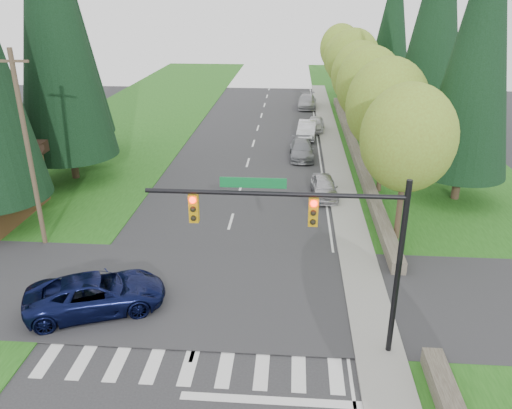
# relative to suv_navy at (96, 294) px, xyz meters

# --- Properties ---
(grass_east) EXTENTS (14.00, 110.00, 0.06)m
(grass_east) POSITION_rel_suv_navy_xyz_m (17.49, 13.64, -0.75)
(grass_east) COLOR #1E5215
(grass_east) RESTS_ON ground
(grass_west) EXTENTS (14.00, 110.00, 0.06)m
(grass_west) POSITION_rel_suv_navy_xyz_m (-8.51, 13.64, -0.75)
(grass_west) COLOR #1E5215
(grass_west) RESTS_ON ground
(cross_street) EXTENTS (120.00, 8.00, 0.10)m
(cross_street) POSITION_rel_suv_navy_xyz_m (4.49, 1.64, -0.78)
(cross_street) COLOR #28282B
(cross_street) RESTS_ON ground
(sidewalk_east) EXTENTS (1.80, 80.00, 0.13)m
(sidewalk_east) POSITION_rel_suv_navy_xyz_m (11.39, 15.64, -0.72)
(sidewalk_east) COLOR gray
(sidewalk_east) RESTS_ON ground
(curb_east) EXTENTS (0.20, 80.00, 0.13)m
(curb_east) POSITION_rel_suv_navy_xyz_m (10.54, 15.64, -0.72)
(curb_east) COLOR gray
(curb_east) RESTS_ON ground
(stone_wall_north) EXTENTS (0.70, 40.00, 0.70)m
(stone_wall_north) POSITION_rel_suv_navy_xyz_m (13.09, 23.64, -0.43)
(stone_wall_north) COLOR #4C4438
(stone_wall_north) RESTS_ON ground
(traffic_signal) EXTENTS (8.70, 0.37, 6.80)m
(traffic_signal) POSITION_rel_suv_navy_xyz_m (8.86, -1.86, 4.20)
(traffic_signal) COLOR black
(traffic_signal) RESTS_ON ground
(utility_pole) EXTENTS (1.60, 0.24, 10.00)m
(utility_pole) POSITION_rel_suv_navy_xyz_m (-5.01, 5.64, 4.36)
(utility_pole) COLOR #473828
(utility_pole) RESTS_ON ground
(decid_tree_0) EXTENTS (4.80, 4.80, 8.37)m
(decid_tree_0) POSITION_rel_suv_navy_xyz_m (13.69, 7.64, 4.82)
(decid_tree_0) COLOR #38281C
(decid_tree_0) RESTS_ON ground
(decid_tree_1) EXTENTS (5.20, 5.20, 8.80)m
(decid_tree_1) POSITION_rel_suv_navy_xyz_m (13.79, 14.64, 5.02)
(decid_tree_1) COLOR #38281C
(decid_tree_1) RESTS_ON ground
(decid_tree_2) EXTENTS (5.00, 5.00, 8.82)m
(decid_tree_2) POSITION_rel_suv_navy_xyz_m (13.59, 21.64, 5.15)
(decid_tree_2) COLOR #38281C
(decid_tree_2) RESTS_ON ground
(decid_tree_3) EXTENTS (5.00, 5.00, 8.55)m
(decid_tree_3) POSITION_rel_suv_navy_xyz_m (13.69, 28.64, 4.88)
(decid_tree_3) COLOR #38281C
(decid_tree_3) RESTS_ON ground
(decid_tree_4) EXTENTS (5.40, 5.40, 9.18)m
(decid_tree_4) POSITION_rel_suv_navy_xyz_m (13.79, 35.64, 5.28)
(decid_tree_4) COLOR #38281C
(decid_tree_4) RESTS_ON ground
(decid_tree_5) EXTENTS (4.80, 4.80, 8.30)m
(decid_tree_5) POSITION_rel_suv_navy_xyz_m (13.59, 42.64, 4.75)
(decid_tree_5) COLOR #38281C
(decid_tree_5) RESTS_ON ground
(decid_tree_6) EXTENTS (5.20, 5.20, 8.86)m
(decid_tree_6) POSITION_rel_suv_navy_xyz_m (13.69, 49.64, 5.08)
(decid_tree_6) COLOR #38281C
(decid_tree_6) RESTS_ON ground
(conifer_w_c) EXTENTS (6.46, 6.46, 20.80)m
(conifer_w_c) POSITION_rel_suv_navy_xyz_m (-7.51, 15.64, 10.51)
(conifer_w_c) COLOR #38281C
(conifer_w_c) RESTS_ON ground
(conifer_w_e) EXTENTS (5.78, 5.78, 18.80)m
(conifer_w_e) POSITION_rel_suv_navy_xyz_m (-9.51, 21.64, 9.51)
(conifer_w_e) COLOR #38281C
(conifer_w_e) RESTS_ON ground
(conifer_e_a) EXTENTS (5.44, 5.44, 17.80)m
(conifer_e_a) POSITION_rel_suv_navy_xyz_m (18.49, 13.64, 9.01)
(conifer_e_a) COLOR #38281C
(conifer_e_a) RESTS_ON ground
(conifer_e_b) EXTENTS (6.12, 6.12, 19.80)m
(conifer_e_b) POSITION_rel_suv_navy_xyz_m (19.49, 27.64, 10.01)
(conifer_e_b) COLOR #38281C
(conifer_e_b) RESTS_ON ground
(conifer_e_c) EXTENTS (5.10, 5.10, 16.80)m
(conifer_e_c) POSITION_rel_suv_navy_xyz_m (18.49, 41.64, 8.51)
(conifer_e_c) COLOR #38281C
(conifer_e_c) RESTS_ON ground
(suv_navy) EXTENTS (6.18, 4.43, 1.56)m
(suv_navy) POSITION_rel_suv_navy_xyz_m (0.00, 0.00, 0.00)
(suv_navy) COLOR #0A1036
(suv_navy) RESTS_ON ground
(parked_car_a) EXTENTS (1.81, 4.02, 1.34)m
(parked_car_a) POSITION_rel_suv_navy_xyz_m (10.09, 13.43, -0.11)
(parked_car_a) COLOR #B3B2B7
(parked_car_a) RESTS_ON ground
(parked_car_b) EXTENTS (1.98, 4.60, 1.32)m
(parked_car_b) POSITION_rel_suv_navy_xyz_m (8.69, 21.73, -0.12)
(parked_car_b) COLOR slate
(parked_car_b) RESTS_ON ground
(parked_car_c) EXTENTS (2.04, 4.73, 1.51)m
(parked_car_c) POSITION_rel_suv_navy_xyz_m (9.25, 27.91, -0.02)
(parked_car_c) COLOR silver
(parked_car_c) RESTS_ON ground
(parked_car_d) EXTENTS (1.89, 4.07, 1.35)m
(parked_car_d) POSITION_rel_suv_navy_xyz_m (10.09, 30.37, -0.11)
(parked_car_d) COLOR silver
(parked_car_d) RESTS_ON ground
(parked_car_e) EXTENTS (2.16, 5.08, 1.46)m
(parked_car_e) POSITION_rel_suv_navy_xyz_m (9.51, 40.99, -0.05)
(parked_car_e) COLOR #9A9B9E
(parked_car_e) RESTS_ON ground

